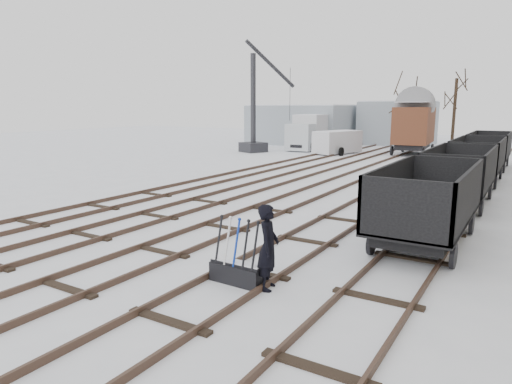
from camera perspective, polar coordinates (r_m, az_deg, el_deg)
ground at (r=12.88m, az=-11.78°, el=-7.41°), size 120.00×120.00×0.00m
tracks at (r=24.39m, az=10.70°, el=1.35°), size 13.90×52.00×0.16m
shed_left at (r=49.77m, az=5.93°, el=8.45°), size 10.00×8.00×4.10m
shed_right at (r=50.46m, az=17.30°, el=8.29°), size 7.00×6.00×4.50m
ground_frame at (r=10.45m, az=-2.37°, el=-9.87°), size 1.32×0.47×1.49m
worker at (r=9.94m, az=1.54°, el=-6.91°), size 0.66×0.80×1.90m
freight_wagon_a at (r=14.05m, az=20.53°, el=-2.66°), size 2.24×5.61×2.29m
freight_wagon_b at (r=20.27m, az=24.06°, el=1.03°), size 2.24×5.61×2.29m
freight_wagon_c at (r=26.58m, az=25.92°, el=2.97°), size 2.24×5.61×2.29m
freight_wagon_d at (r=32.92m, az=27.07°, el=4.16°), size 2.24×5.61×2.29m
box_van_wagon at (r=40.06m, az=19.16°, el=8.02°), size 3.40×5.82×4.28m
lorry at (r=43.02m, az=6.76°, el=7.54°), size 2.70×7.16×3.19m
panel_van at (r=39.01m, az=10.15°, el=6.19°), size 3.12×4.72×1.92m
crane at (r=40.05m, az=-0.18°, el=8.58°), size 2.46×5.60×9.41m
tree_far_left at (r=46.03m, az=18.11°, el=8.57°), size 0.30×0.30×5.33m
tree_far_right at (r=48.45m, az=23.53°, el=9.03°), size 0.30×0.30×6.56m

